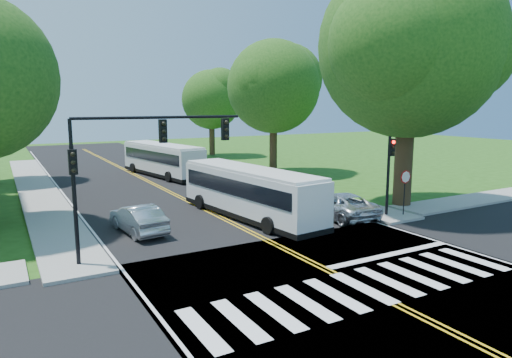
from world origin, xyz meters
TOP-DOWN VIEW (x-y plane):
  - ground at (0.00, 0.00)m, footprint 140.00×140.00m
  - road at (0.00, 18.00)m, footprint 14.00×96.00m
  - cross_road at (0.00, 0.00)m, footprint 60.00×12.00m
  - center_line at (0.00, 22.00)m, footprint 0.36×70.00m
  - edge_line_w at (-6.80, 22.00)m, footprint 0.12×70.00m
  - edge_line_e at (6.80, 22.00)m, footprint 0.12×70.00m
  - crosswalk at (0.00, -0.50)m, footprint 12.60×3.00m
  - stop_bar at (3.50, 1.60)m, footprint 6.60×0.40m
  - sidewalk_nw at (-8.30, 25.00)m, footprint 2.60×40.00m
  - sidewalk_ne at (8.30, 25.00)m, footprint 2.60×40.00m
  - sidewalk_xe at (20.00, 6.80)m, footprint 20.00×2.60m
  - tree_ne_big at (11.00, 8.00)m, footprint 10.80×10.80m
  - tree_east_mid at (11.50, 24.00)m, footprint 8.40×8.40m
  - tree_east_far at (12.50, 40.00)m, footprint 7.20×7.20m
  - signal_nw at (-5.86, 6.43)m, footprint 7.15×0.46m
  - signal_ne at (8.20, 6.44)m, footprint 0.30×0.46m
  - stop_sign at (9.00, 5.98)m, footprint 0.76×0.08m
  - bus_lead at (1.39, 10.16)m, footprint 3.54×11.01m
  - bus_follow at (1.99, 27.30)m, footprint 4.15×11.21m
  - hatchback at (-4.86, 10.18)m, footprint 1.95×4.41m
  - suv at (5.83, 7.69)m, footprint 2.83×5.27m
  - dark_sedan at (5.48, 15.95)m, footprint 2.14×4.34m

SIDE VIEW (x-z plane):
  - ground at x=0.00m, z-range 0.00..0.00m
  - road at x=0.00m, z-range 0.00..0.01m
  - cross_road at x=0.00m, z-range 0.00..0.01m
  - center_line at x=0.00m, z-range 0.01..0.02m
  - edge_line_w at x=-6.80m, z-range 0.01..0.02m
  - edge_line_e at x=6.80m, z-range 0.01..0.02m
  - crosswalk at x=0.00m, z-range 0.01..0.02m
  - stop_bar at x=3.50m, z-range 0.01..0.02m
  - sidewalk_nw at x=-8.30m, z-range 0.00..0.15m
  - sidewalk_ne at x=8.30m, z-range 0.00..0.15m
  - sidewalk_xe at x=20.00m, z-range 0.00..0.15m
  - dark_sedan at x=5.48m, z-range 0.01..1.22m
  - hatchback at x=-4.86m, z-range 0.01..1.42m
  - suv at x=5.83m, z-range 0.01..1.42m
  - bus_lead at x=1.39m, z-range 0.09..2.89m
  - bus_follow at x=1.99m, z-range 0.09..2.93m
  - stop_sign at x=9.00m, z-range 0.77..3.30m
  - signal_ne at x=8.20m, z-range 0.76..5.16m
  - signal_nw at x=-5.86m, z-range 1.55..7.21m
  - tree_east_far at x=12.50m, z-range 1.69..12.03m
  - tree_east_mid at x=11.50m, z-range 1.89..13.82m
  - tree_ne_big at x=11.00m, z-range 2.17..17.08m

